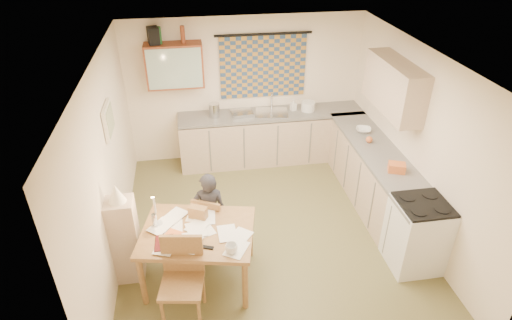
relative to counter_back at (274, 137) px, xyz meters
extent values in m
cube|color=brown|center=(-0.46, -1.95, -0.46)|extent=(4.00, 4.50, 0.02)
cube|color=white|center=(-0.46, -1.95, 2.06)|extent=(4.00, 4.50, 0.02)
cube|color=#FAE7CA|center=(-0.46, 0.31, 0.80)|extent=(4.00, 0.02, 2.50)
cube|color=#FAE7CA|center=(-0.46, -4.21, 0.80)|extent=(4.00, 0.02, 2.50)
cube|color=#FAE7CA|center=(-2.47, -1.95, 0.80)|extent=(0.02, 4.50, 2.50)
cube|color=#FAE7CA|center=(1.55, -1.95, 0.80)|extent=(0.02, 4.50, 2.50)
cube|color=navy|center=(-0.16, 0.27, 1.20)|extent=(1.45, 0.03, 1.05)
cylinder|color=black|center=(-0.16, 0.25, 1.75)|extent=(1.60, 0.04, 0.04)
cube|color=maroon|center=(-1.61, 0.13, 1.35)|extent=(0.90, 0.34, 0.70)
cube|color=#99B2A5|center=(-1.61, -0.04, 1.35)|extent=(0.84, 0.02, 0.64)
cube|color=tan|center=(1.37, -1.40, 1.40)|extent=(0.34, 1.30, 0.70)
cube|color=beige|center=(-2.43, -1.55, 1.25)|extent=(0.04, 0.50, 0.40)
cube|color=beige|center=(-2.41, -1.55, 1.25)|extent=(0.01, 0.42, 0.32)
cube|color=tan|center=(0.00, 0.00, -0.02)|extent=(3.30, 0.60, 0.86)
cube|color=#5D5B58|center=(0.00, 0.00, 0.45)|extent=(3.30, 0.62, 0.04)
cube|color=tan|center=(1.24, -1.66, -0.02)|extent=(0.60, 2.95, 0.86)
cube|color=#5D5B58|center=(1.24, -1.66, 0.45)|extent=(0.62, 2.95, 0.04)
cube|color=white|center=(1.24, -2.87, 0.01)|extent=(0.61, 0.61, 0.92)
cube|color=black|center=(1.24, -2.87, 0.49)|extent=(0.58, 0.58, 0.03)
cube|color=silver|center=(-0.06, 0.00, 0.43)|extent=(0.61, 0.53, 0.10)
cylinder|color=silver|center=(-0.02, 0.18, 0.61)|extent=(0.04, 0.04, 0.28)
cube|color=silver|center=(-0.57, 0.00, 0.50)|extent=(0.37, 0.33, 0.06)
cylinder|color=silver|center=(-1.03, 0.00, 0.59)|extent=(0.18, 0.18, 0.24)
cylinder|color=white|center=(0.59, 0.00, 0.55)|extent=(0.29, 0.29, 0.16)
imported|color=white|center=(0.34, 0.05, 0.57)|extent=(0.14, 0.14, 0.20)
imported|color=white|center=(1.24, -0.92, 0.50)|extent=(0.38, 0.38, 0.06)
cube|color=orange|center=(1.24, -2.10, 0.53)|extent=(0.26, 0.23, 0.12)
sphere|color=orange|center=(1.19, -1.27, 0.52)|extent=(0.10, 0.10, 0.10)
cube|color=black|center=(-1.89, 0.13, 1.83)|extent=(0.20, 0.23, 0.26)
cylinder|color=#195926|center=(-1.80, 0.13, 1.83)|extent=(0.07, 0.07, 0.26)
cylinder|color=maroon|center=(-1.44, 0.13, 1.83)|extent=(0.09, 0.09, 0.26)
cube|color=brown|center=(-1.45, -2.69, 0.27)|extent=(1.46, 1.22, 0.05)
cube|color=brown|center=(-1.25, -2.13, -0.04)|extent=(0.51, 0.51, 0.04)
cube|color=brown|center=(-1.33, -2.29, 0.19)|extent=(0.36, 0.20, 0.42)
cube|color=brown|center=(-1.66, -3.25, 0.03)|extent=(0.52, 0.52, 0.04)
cube|color=brown|center=(-1.62, -3.05, 0.30)|extent=(0.45, 0.12, 0.50)
imported|color=black|center=(-1.28, -2.18, 0.14)|extent=(0.46, 0.33, 1.18)
cube|color=tan|center=(-2.30, -2.51, 0.12)|extent=(0.32, 0.30, 1.14)
cone|color=beige|center=(-2.30, -2.51, 0.80)|extent=(0.20, 0.20, 0.22)
cube|color=brown|center=(-1.43, -2.46, 0.38)|extent=(0.24, 0.19, 0.16)
imported|color=white|center=(-1.10, -3.11, 0.35)|extent=(0.21, 0.21, 0.11)
imported|color=maroon|center=(-1.93, -2.86, 0.31)|extent=(0.22, 0.28, 0.03)
imported|color=orange|center=(-1.83, -2.73, 0.31)|extent=(0.45, 0.45, 0.02)
cube|color=orange|center=(-1.80, -2.91, 0.32)|extent=(0.13, 0.10, 0.04)
cube|color=black|center=(-1.35, -3.00, 0.31)|extent=(0.14, 0.09, 0.02)
cylinder|color=silver|center=(-1.93, -2.54, 0.39)|extent=(0.06, 0.06, 0.18)
cylinder|color=white|center=(-1.91, -2.51, 0.59)|extent=(0.03, 0.03, 0.22)
sphere|color=#FFCC66|center=(-1.92, -2.53, 0.71)|extent=(0.02, 0.02, 0.02)
cube|color=white|center=(-1.45, -2.39, 0.30)|extent=(0.28, 0.34, 0.00)
cube|color=white|center=(-1.38, -2.68, 0.30)|extent=(0.30, 0.35, 0.00)
cube|color=white|center=(-1.72, -2.60, 0.30)|extent=(0.21, 0.30, 0.00)
cube|color=white|center=(-1.04, -3.07, 0.30)|extent=(0.33, 0.36, 0.00)
cube|color=white|center=(-0.98, -2.88, 0.31)|extent=(0.35, 0.36, 0.00)
cube|color=white|center=(-1.33, -2.46, 0.31)|extent=(0.23, 0.31, 0.00)
cube|color=white|center=(-1.11, -2.80, 0.31)|extent=(0.22, 0.30, 0.00)
cube|color=white|center=(-1.44, -2.61, 0.31)|extent=(0.34, 0.36, 0.00)
cube|color=white|center=(-1.71, -2.38, 0.31)|extent=(0.35, 0.36, 0.00)
cube|color=white|center=(-1.80, -2.91, 0.31)|extent=(0.30, 0.35, 0.00)
cube|color=white|center=(-1.46, -2.69, 0.31)|extent=(0.27, 0.34, 0.00)
cube|color=white|center=(-1.54, -2.93, 0.32)|extent=(0.31, 0.36, 0.00)
cube|color=white|center=(-1.86, -2.57, 0.32)|extent=(0.35, 0.36, 0.00)
cube|color=white|center=(-1.52, -2.88, 0.32)|extent=(0.21, 0.30, 0.00)
camera|label=1|loc=(-1.39, -6.57, 3.55)|focal=30.00mm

